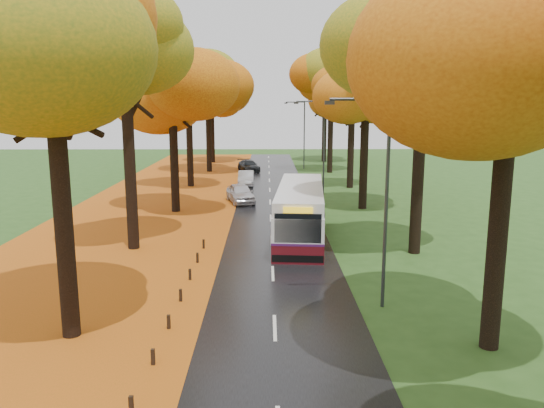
{
  "coord_description": "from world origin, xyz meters",
  "views": [
    {
      "loc": [
        -0.27,
        -11.39,
        7.76
      ],
      "look_at": [
        0.0,
        15.69,
        2.6
      ],
      "focal_mm": 35.0,
      "sensor_mm": 36.0,
      "label": 1
    }
  ],
  "objects_px": {
    "car_dark": "(249,166)",
    "car_white": "(240,193)",
    "streetlamp_near": "(380,187)",
    "bus": "(300,210)",
    "streetlamp_far": "(302,129)",
    "streetlamp_mid": "(321,143)",
    "car_silver": "(246,178)"
  },
  "relations": [
    {
      "from": "streetlamp_near",
      "to": "car_white",
      "type": "bearing_deg",
      "value": 106.06
    },
    {
      "from": "streetlamp_near",
      "to": "car_white",
      "type": "xyz_separation_m",
      "value": [
        -6.3,
        21.87,
        -3.94
      ]
    },
    {
      "from": "car_white",
      "to": "car_dark",
      "type": "relative_size",
      "value": 0.98
    },
    {
      "from": "bus",
      "to": "car_dark",
      "type": "xyz_separation_m",
      "value": [
        -4.05,
        30.3,
        -0.92
      ]
    },
    {
      "from": "car_silver",
      "to": "car_dark",
      "type": "relative_size",
      "value": 0.93
    },
    {
      "from": "car_dark",
      "to": "car_white",
      "type": "bearing_deg",
      "value": -107.86
    },
    {
      "from": "car_dark",
      "to": "streetlamp_far",
      "type": "bearing_deg",
      "value": 5.6
    },
    {
      "from": "streetlamp_near",
      "to": "car_silver",
      "type": "distance_m",
      "value": 31.61
    },
    {
      "from": "bus",
      "to": "car_silver",
      "type": "height_order",
      "value": "bus"
    },
    {
      "from": "streetlamp_near",
      "to": "streetlamp_far",
      "type": "height_order",
      "value": "same"
    },
    {
      "from": "bus",
      "to": "streetlamp_mid",
      "type": "bearing_deg",
      "value": 83.39
    },
    {
      "from": "streetlamp_mid",
      "to": "car_dark",
      "type": "distance_m",
      "value": 20.67
    },
    {
      "from": "car_white",
      "to": "car_dark",
      "type": "bearing_deg",
      "value": 75.07
    },
    {
      "from": "streetlamp_mid",
      "to": "streetlamp_far",
      "type": "distance_m",
      "value": 22.0
    },
    {
      "from": "streetlamp_near",
      "to": "streetlamp_mid",
      "type": "xyz_separation_m",
      "value": [
        0.0,
        22.0,
        0.0
      ]
    },
    {
      "from": "streetlamp_mid",
      "to": "car_dark",
      "type": "xyz_separation_m",
      "value": [
        -6.3,
        19.27,
        -4.03
      ]
    },
    {
      "from": "streetlamp_near",
      "to": "bus",
      "type": "relative_size",
      "value": 0.69
    },
    {
      "from": "bus",
      "to": "car_silver",
      "type": "relative_size",
      "value": 2.79
    },
    {
      "from": "streetlamp_mid",
      "to": "car_silver",
      "type": "height_order",
      "value": "streetlamp_mid"
    },
    {
      "from": "streetlamp_far",
      "to": "car_white",
      "type": "height_order",
      "value": "streetlamp_far"
    },
    {
      "from": "car_silver",
      "to": "car_dark",
      "type": "xyz_separation_m",
      "value": [
        -0.1,
        10.53,
        -0.04
      ]
    },
    {
      "from": "car_white",
      "to": "streetlamp_near",
      "type": "bearing_deg",
      "value": -88.87
    },
    {
      "from": "car_white",
      "to": "car_silver",
      "type": "relative_size",
      "value": 1.05
    },
    {
      "from": "streetlamp_far",
      "to": "car_dark",
      "type": "height_order",
      "value": "streetlamp_far"
    },
    {
      "from": "car_white",
      "to": "car_silver",
      "type": "distance_m",
      "value": 8.87
    },
    {
      "from": "streetlamp_far",
      "to": "car_dark",
      "type": "xyz_separation_m",
      "value": [
        -6.3,
        -2.73,
        -4.03
      ]
    },
    {
      "from": "bus",
      "to": "car_dark",
      "type": "relative_size",
      "value": 2.6
    },
    {
      "from": "streetlamp_far",
      "to": "streetlamp_near",
      "type": "bearing_deg",
      "value": -90.0
    },
    {
      "from": "streetlamp_far",
      "to": "bus",
      "type": "bearing_deg",
      "value": -93.89
    },
    {
      "from": "streetlamp_far",
      "to": "car_white",
      "type": "xyz_separation_m",
      "value": [
        -6.3,
        -22.13,
        -3.94
      ]
    },
    {
      "from": "streetlamp_near",
      "to": "bus",
      "type": "xyz_separation_m",
      "value": [
        -2.25,
        10.97,
        -3.11
      ]
    },
    {
      "from": "streetlamp_mid",
      "to": "car_silver",
      "type": "relative_size",
      "value": 1.94
    }
  ]
}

